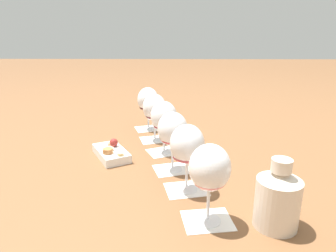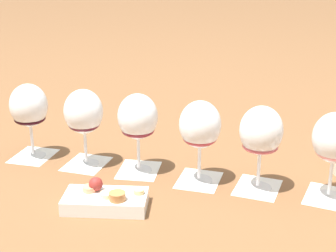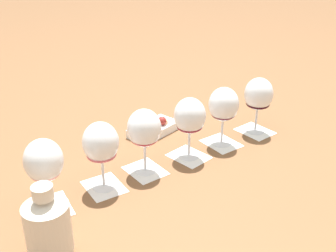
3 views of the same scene
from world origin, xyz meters
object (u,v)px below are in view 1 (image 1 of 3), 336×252
at_px(wine_glass_4, 155,109).
at_px(wine_glass_5, 148,101).
at_px(ceramic_vase, 278,198).
at_px(wine_glass_2, 173,131).
at_px(wine_glass_0, 210,171).
at_px(wine_glass_3, 164,118).
at_px(snack_dish, 111,152).
at_px(wine_glass_1, 187,146).

distance_m(wine_glass_4, wine_glass_5, 0.15).
relative_size(wine_glass_5, ceramic_vase, 1.15).
bearing_deg(wine_glass_2, wine_glass_0, -163.13).
relative_size(wine_glass_0, wine_glass_5, 1.00).
distance_m(wine_glass_2, ceramic_vase, 0.36).
xyz_separation_m(wine_glass_5, ceramic_vase, (-0.69, -0.34, -0.06)).
height_order(wine_glass_2, wine_glass_3, same).
bearing_deg(wine_glass_0, wine_glass_5, 15.52).
bearing_deg(snack_dish, wine_glass_5, -17.78).
height_order(wine_glass_1, wine_glass_4, same).
bearing_deg(snack_dish, wine_glass_1, -131.39).
bearing_deg(wine_glass_0, wine_glass_4, 15.78).
height_order(wine_glass_4, snack_dish, wine_glass_4).
height_order(wine_glass_2, ceramic_vase, wine_glass_2).
bearing_deg(ceramic_vase, wine_glass_0, 84.67).
bearing_deg(ceramic_vase, wine_glass_5, 25.87).
height_order(wine_glass_2, wine_glass_4, same).
distance_m(wine_glass_0, wine_glass_5, 0.70).
xyz_separation_m(ceramic_vase, snack_dish, (0.37, 0.44, -0.05)).
distance_m(wine_glass_1, wine_glass_5, 0.56).
bearing_deg(wine_glass_4, wine_glass_0, -164.22).
bearing_deg(snack_dish, wine_glass_4, -38.25).
relative_size(wine_glass_0, snack_dish, 0.98).
distance_m(wine_glass_2, snack_dish, 0.25).
relative_size(wine_glass_4, ceramic_vase, 1.15).
distance_m(wine_glass_2, wine_glass_4, 0.28).
relative_size(wine_glass_4, wine_glass_5, 1.00).
xyz_separation_m(wine_glass_3, wine_glass_5, (0.27, 0.08, 0.00)).
distance_m(wine_glass_3, ceramic_vase, 0.50).
bearing_deg(wine_glass_4, wine_glass_5, 14.53).
bearing_deg(wine_glass_0, wine_glass_3, 15.22).
relative_size(wine_glass_2, snack_dish, 0.98).
xyz_separation_m(wine_glass_4, wine_glass_5, (0.14, 0.04, 0.00)).
bearing_deg(wine_glass_5, wine_glass_2, -165.36).
bearing_deg(wine_glass_4, wine_glass_2, -165.31).
bearing_deg(wine_glass_1, snack_dish, 48.61).
xyz_separation_m(wine_glass_0, wine_glass_5, (0.68, 0.19, 0.00)).
height_order(wine_glass_1, wine_glass_3, same).
relative_size(wine_glass_1, wine_glass_2, 1.00).
bearing_deg(wine_glass_2, wine_glass_3, 12.12).
xyz_separation_m(wine_glass_1, wine_glass_2, (0.12, 0.04, -0.00)).
distance_m(wine_glass_1, wine_glass_4, 0.41).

